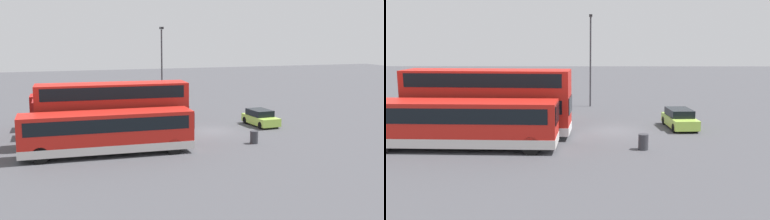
# 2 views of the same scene
# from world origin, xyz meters

# --- Properties ---
(ground_plane) EXTENTS (140.00, 140.00, 0.00)m
(ground_plane) POSITION_xyz_m (0.00, 0.00, 0.00)
(ground_plane) COLOR #47474C
(bus_single_deck_near_end) EXTENTS (2.93, 11.72, 2.95)m
(bus_single_deck_near_end) POSITION_xyz_m (-5.19, 9.48, 1.62)
(bus_single_deck_near_end) COLOR red
(bus_single_deck_near_end) RESTS_ON ground
(bus_double_decker_second) EXTENTS (3.20, 11.30, 4.55)m
(bus_double_decker_second) POSITION_xyz_m (-1.81, 8.56, 2.45)
(bus_double_decker_second) COLOR red
(bus_double_decker_second) RESTS_ON ground
(bus_single_deck_third) EXTENTS (2.81, 10.18, 2.95)m
(bus_single_deck_third) POSITION_xyz_m (2.00, 9.29, 1.62)
(bus_single_deck_third) COLOR #A51919
(bus_single_deck_third) RESTS_ON ground
(bus_single_deck_fourth) EXTENTS (3.04, 11.36, 2.95)m
(bus_single_deck_fourth) POSITION_xyz_m (5.39, 8.93, 1.62)
(bus_single_deck_fourth) COLOR #B71411
(bus_single_deck_fourth) RESTS_ON ground
(car_hatchback_silver) EXTENTS (4.11, 2.06, 1.43)m
(car_hatchback_silver) POSITION_xyz_m (1.05, -5.06, 0.70)
(car_hatchback_silver) COLOR #A5D14C
(car_hatchback_silver) RESTS_ON ground
(lamp_post_tall) EXTENTS (0.70, 0.30, 8.84)m
(lamp_post_tall) POSITION_xyz_m (11.13, 1.42, 5.11)
(lamp_post_tall) COLOR #38383D
(lamp_post_tall) RESTS_ON ground
(waste_bin_yellow) EXTENTS (0.60, 0.60, 0.95)m
(waste_bin_yellow) POSITION_xyz_m (-5.18, -1.48, 0.47)
(waste_bin_yellow) COLOR #333338
(waste_bin_yellow) RESTS_ON ground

